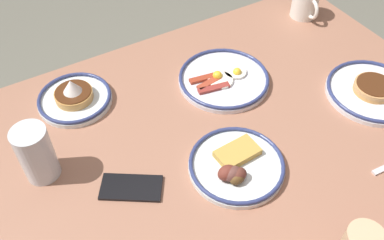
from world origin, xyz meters
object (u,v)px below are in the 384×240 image
Objects in this scene: plate_near_main at (224,79)px; plate_far_side at (236,165)px; plate_far_companion at (74,97)px; coffee_mug at (306,2)px; cell_phone at (131,188)px; drinking_glass at (37,156)px; plate_center_pancakes at (372,91)px.

plate_far_side reaches higher than plate_near_main.
coffee_mug is at bearing -179.15° from plate_far_companion.
plate_far_side is 1.89× the size of coffee_mug.
coffee_mug is (-0.58, -0.43, 0.04)m from plate_far_side.
plate_near_main is 1.86× the size of cell_phone.
plate_near_main is 1.29× the size of plate_far_companion.
drinking_glass reaches higher than plate_near_main.
plate_far_companion is 0.34m from cell_phone.
cell_phone is at bearing 137.93° from drinking_glass.
drinking_glass is at bearing -28.86° from plate_far_side.
plate_center_pancakes is (-0.34, 0.26, 0.00)m from plate_near_main.
drinking_glass is at bearing 52.86° from plate_far_companion.
plate_far_side is (0.15, 0.28, 0.00)m from plate_near_main.
plate_near_main is 0.43m from plate_far_companion.
drinking_glass reaches higher than plate_far_side.
coffee_mug is at bearing -102.74° from plate_center_pancakes.
plate_far_companion reaches higher than cell_phone.
plate_near_main is 0.32m from plate_far_side.
plate_near_main is 2.14× the size of coffee_mug.
plate_center_pancakes is at bearing 167.35° from drinking_glass.
drinking_glass is at bearing 5.85° from plate_near_main.
plate_far_companion reaches higher than plate_far_side.
coffee_mug is (-0.43, -0.15, 0.04)m from plate_near_main.
plate_center_pancakes is 1.74× the size of drinking_glass.
plate_far_companion is at bearing -127.14° from drinking_glass.
plate_far_side is 0.47m from drinking_glass.
plate_far_side is 1.58× the size of drinking_glass.
drinking_glass reaches higher than plate_center_pancakes.
plate_center_pancakes is 1.26× the size of plate_far_companion.
drinking_glass is at bearing -9.36° from cell_phone.
plate_near_main is at bearing -117.59° from plate_far_side.
plate_center_pancakes reaches higher than cell_phone.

